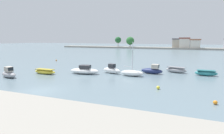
% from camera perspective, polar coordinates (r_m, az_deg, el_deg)
% --- Properties ---
extents(ground_plane, '(400.00, 400.00, 0.00)m').
position_cam_1_polar(ground_plane, '(23.82, -21.87, -7.18)').
color(ground_plane, slate).
extents(moored_boat_1, '(3.96, 2.27, 1.82)m').
position_cam_1_polar(moored_boat_1, '(34.18, -30.30, -1.84)').
color(moored_boat_1, '#9E9EA3').
rests_on(moored_boat_1, ground).
extents(moored_boat_2, '(4.49, 1.41, 0.89)m').
position_cam_1_polar(moored_boat_2, '(34.81, -20.82, -1.38)').
color(moored_boat_2, yellow).
rests_on(moored_boat_2, ground).
extents(moored_boat_3, '(5.72, 2.67, 1.62)m').
position_cam_1_polar(moored_boat_3, '(32.97, -8.83, -1.11)').
color(moored_boat_3, white).
rests_on(moored_boat_3, ground).
extents(moored_boat_4, '(4.04, 2.25, 1.80)m').
position_cam_1_polar(moored_boat_4, '(32.98, -0.06, -0.93)').
color(moored_boat_4, white).
rests_on(moored_boat_4, ground).
extents(moored_boat_5, '(4.01, 1.64, 5.92)m').
position_cam_1_polar(moored_boat_5, '(30.88, 6.45, -1.91)').
color(moored_boat_5, white).
rests_on(moored_boat_5, ground).
extents(moored_boat_6, '(4.10, 1.94, 1.76)m').
position_cam_1_polar(moored_boat_6, '(33.59, 12.85, -1.02)').
color(moored_boat_6, navy).
rests_on(moored_boat_6, ground).
extents(moored_boat_7, '(4.12, 2.43, 1.06)m').
position_cam_1_polar(moored_boat_7, '(35.92, 19.96, -0.88)').
color(moored_boat_7, '#9E9EA3').
rests_on(moored_boat_7, ground).
extents(moored_boat_8, '(3.62, 1.35, 0.96)m').
position_cam_1_polar(moored_boat_8, '(35.08, 28.05, -1.73)').
color(moored_boat_8, teal).
rests_on(moored_boat_8, ground).
extents(mooring_buoy_0, '(0.41, 0.41, 0.41)m').
position_cam_1_polar(mooring_buoy_0, '(20.48, 30.34, -9.83)').
color(mooring_buoy_0, orange).
rests_on(mooring_buoy_0, ground).
extents(mooring_buoy_1, '(0.44, 0.44, 0.44)m').
position_cam_1_polar(mooring_buoy_1, '(23.58, 14.65, -6.43)').
color(mooring_buoy_1, yellow).
rests_on(mooring_buoy_1, ground).
extents(mooring_buoy_2, '(0.36, 0.36, 0.36)m').
position_cam_1_polar(mooring_buoy_2, '(54.22, -17.54, 2.11)').
color(mooring_buoy_2, orange).
rests_on(mooring_buoy_2, ground).
extents(distant_shoreline, '(131.50, 7.86, 7.64)m').
position_cam_1_polar(distant_shoreline, '(117.25, 16.11, 6.72)').
color(distant_shoreline, gray).
rests_on(distant_shoreline, ground).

